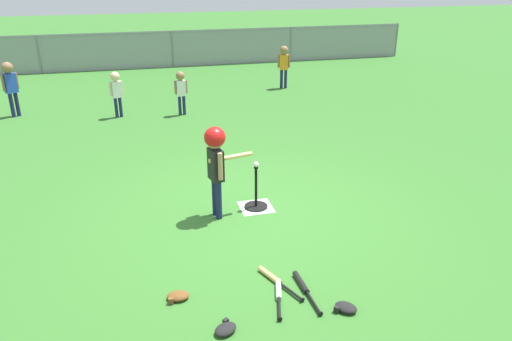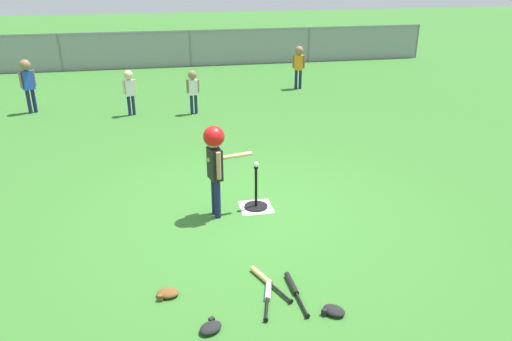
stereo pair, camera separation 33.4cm
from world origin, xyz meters
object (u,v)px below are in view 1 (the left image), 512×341
object	(u,v)px
fielder_near_left	(181,87)
glove_by_plate	(226,329)
fielder_deep_center	(284,61)
spare_bat_wood	(274,279)
spare_bat_black	(303,286)
glove_near_bats	(346,308)
batter_child	(216,154)
fielder_near_right	(116,88)
batting_tee	(256,201)
spare_bat_silver	(279,293)
fielder_deep_right	(10,82)
glove_tossed_aside	(178,296)
baseball_on_tee	(256,164)

from	to	relation	value
fielder_near_left	glove_by_plate	bearing A→B (deg)	-93.66
fielder_deep_center	spare_bat_wood	world-z (taller)	fielder_deep_center
spare_bat_black	glove_near_bats	distance (m)	0.51
fielder_deep_center	batter_child	bearing A→B (deg)	-114.40
fielder_near_right	fielder_near_left	size ratio (longest dim) A/B	1.03
batting_tee	fielder_deep_center	xyz separation A→B (m)	(2.50, 6.61, 0.63)
batter_child	fielder_near_right	xyz separation A→B (m)	(-1.25, 5.04, -0.25)
spare_bat_silver	spare_bat_wood	bearing A→B (deg)	83.80
fielder_deep_right	batting_tee	bearing A→B (deg)	-54.34
spare_bat_black	fielder_deep_right	bearing A→B (deg)	118.18
spare_bat_black	glove_by_plate	xyz separation A→B (m)	(-0.90, -0.43, 0.01)
glove_by_plate	spare_bat_black	bearing A→B (deg)	25.36
fielder_near_right	glove_by_plate	world-z (taller)	fielder_near_right
glove_near_bats	batter_child	bearing A→B (deg)	110.77
fielder_deep_right	glove_tossed_aside	bearing A→B (deg)	-69.53
spare_bat_silver	spare_bat_black	bearing A→B (deg)	9.87
baseball_on_tee	batter_child	distance (m)	0.62
spare_bat_black	glove_near_bats	size ratio (longest dim) A/B	2.62
batting_tee	spare_bat_black	xyz separation A→B (m)	(0.01, -1.90, -0.06)
spare_bat_black	fielder_near_left	bearing A→B (deg)	93.86
glove_tossed_aside	spare_bat_black	bearing A→B (deg)	-7.16
fielder_near_left	spare_bat_wood	xyz separation A→B (m)	(0.20, -6.45, -0.59)
glove_by_plate	glove_near_bats	size ratio (longest dim) A/B	1.01
fielder_near_right	batting_tee	bearing A→B (deg)	-69.90
batter_child	fielder_near_right	world-z (taller)	batter_child
fielder_deep_center	batting_tee	bearing A→B (deg)	-110.70
batting_tee	spare_bat_silver	xyz separation A→B (m)	(-0.28, -1.95, -0.06)
spare_bat_wood	glove_tossed_aside	xyz separation A→B (m)	(-1.02, -0.04, 0.01)
baseball_on_tee	batter_child	xyz separation A→B (m)	(-0.55, -0.12, 0.25)
baseball_on_tee	spare_bat_black	bearing A→B (deg)	-89.81
batter_child	glove_by_plate	size ratio (longest dim) A/B	4.60
spare_bat_silver	glove_by_plate	xyz separation A→B (m)	(-0.62, -0.38, 0.01)
fielder_near_right	spare_bat_black	world-z (taller)	fielder_near_right
fielder_deep_right	glove_by_plate	size ratio (longest dim) A/B	4.39
batter_child	glove_by_plate	distance (m)	2.39
fielder_deep_center	spare_bat_silver	world-z (taller)	fielder_deep_center
batter_child	fielder_deep_center	bearing A→B (deg)	65.60
baseball_on_tee	glove_tossed_aside	bearing A→B (deg)	-126.00
fielder_deep_center	spare_bat_silver	distance (m)	9.02
spare_bat_black	glove_tossed_aside	size ratio (longest dim) A/B	2.90
baseball_on_tee	spare_bat_silver	bearing A→B (deg)	-98.03
spare_bat_wood	glove_by_plate	distance (m)	0.91
fielder_deep_center	baseball_on_tee	bearing A→B (deg)	-110.70
spare_bat_black	batter_child	bearing A→B (deg)	107.49
spare_bat_wood	glove_by_plate	bearing A→B (deg)	-135.79
fielder_near_left	spare_bat_black	bearing A→B (deg)	-86.14
fielder_deep_center	glove_near_bats	bearing A→B (deg)	-103.92
spare_bat_silver	glove_near_bats	distance (m)	0.67
fielder_deep_center	glove_tossed_aside	distance (m)	9.18
fielder_deep_center	fielder_deep_right	distance (m)	6.57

